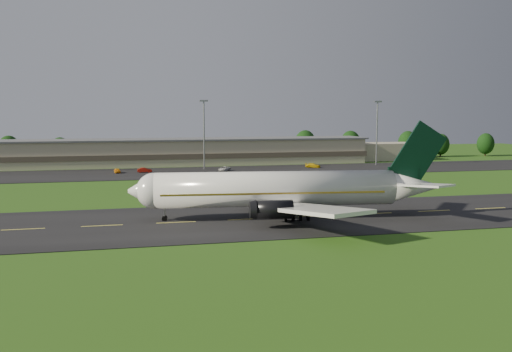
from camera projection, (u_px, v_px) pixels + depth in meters
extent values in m
plane|color=#214B12|center=(246.00, 220.00, 89.90)|extent=(360.00, 360.00, 0.00)
cube|color=black|center=(246.00, 220.00, 89.89)|extent=(220.00, 30.00, 0.10)
cube|color=black|center=(191.00, 172.00, 159.48)|extent=(260.00, 30.00, 0.10)
cylinder|color=white|center=(275.00, 189.00, 90.46)|extent=(38.39, 10.03, 5.60)
sphere|color=white|center=(154.00, 191.00, 88.26)|extent=(5.60, 5.60, 5.60)
cone|color=white|center=(141.00, 191.00, 88.03)|extent=(4.60, 5.81, 5.38)
cone|color=white|center=(411.00, 187.00, 93.06)|extent=(9.58, 6.51, 5.49)
cube|color=olive|center=(272.00, 191.00, 90.44)|extent=(35.42, 9.71, 0.28)
cube|color=black|center=(150.00, 187.00, 88.13)|extent=(2.34, 3.21, 0.65)
cube|color=white|center=(312.00, 209.00, 80.18)|extent=(12.31, 20.20, 2.20)
cube|color=white|center=(285.00, 189.00, 101.89)|extent=(15.72, 19.89, 2.20)
cube|color=white|center=(424.00, 185.00, 88.03)|extent=(6.81, 9.37, 0.91)
cube|color=white|center=(400.00, 178.00, 97.90)|extent=(8.13, 9.27, 0.91)
cube|color=black|center=(403.00, 176.00, 92.69)|extent=(5.03, 1.13, 3.00)
cube|color=black|center=(418.00, 153.00, 92.56)|extent=(9.42, 1.56, 10.55)
cylinder|color=black|center=(273.00, 209.00, 82.61)|extent=(5.88, 3.34, 2.70)
cylinder|color=black|center=(260.00, 194.00, 98.40)|extent=(5.88, 3.34, 2.70)
cube|color=tan|center=(182.00, 152.00, 182.23)|extent=(120.00, 15.00, 8.00)
cube|color=#4C4438|center=(182.00, 155.00, 182.32)|extent=(121.00, 15.40, 1.60)
cube|color=#595B60|center=(181.00, 139.00, 181.76)|extent=(122.00, 16.00, 0.50)
cube|color=tan|center=(380.00, 151.00, 200.43)|extent=(28.00, 11.00, 6.00)
cylinder|color=gray|center=(204.00, 135.00, 167.24)|extent=(0.44, 0.44, 20.00)
cube|color=gray|center=(204.00, 101.00, 166.10)|extent=(2.40, 1.20, 0.50)
cylinder|color=gray|center=(377.00, 134.00, 179.94)|extent=(0.44, 0.44, 20.00)
cube|color=gray|center=(378.00, 102.00, 178.80)|extent=(2.40, 1.20, 0.50)
cylinder|color=black|center=(9.00, 161.00, 181.00)|extent=(0.56, 0.56, 2.97)
ellipsoid|color=black|center=(9.00, 149.00, 180.59)|extent=(6.94, 6.94, 8.67)
cylinder|color=black|center=(61.00, 160.00, 182.44)|extent=(0.56, 0.56, 2.78)
ellipsoid|color=black|center=(60.00, 150.00, 182.06)|extent=(6.49, 6.49, 8.12)
cylinder|color=black|center=(305.00, 155.00, 202.73)|extent=(0.56, 0.56, 3.28)
ellipsoid|color=black|center=(305.00, 144.00, 202.28)|extent=(7.66, 7.66, 9.58)
cylinder|color=black|center=(350.00, 154.00, 207.88)|extent=(0.56, 0.56, 3.17)
ellipsoid|color=black|center=(350.00, 143.00, 207.45)|extent=(7.39, 7.39, 9.24)
cylinder|color=black|center=(407.00, 153.00, 212.25)|extent=(0.56, 0.56, 3.09)
ellipsoid|color=black|center=(408.00, 143.00, 211.82)|extent=(7.21, 7.21, 9.01)
cylinder|color=black|center=(440.00, 153.00, 215.23)|extent=(0.56, 0.56, 2.72)
ellipsoid|color=black|center=(441.00, 144.00, 214.85)|extent=(6.35, 6.35, 7.94)
cylinder|color=black|center=(485.00, 152.00, 218.66)|extent=(0.56, 0.56, 2.75)
ellipsoid|color=black|center=(486.00, 144.00, 218.28)|extent=(6.43, 6.43, 8.04)
imported|color=orange|center=(117.00, 171.00, 157.38)|extent=(1.98, 3.91, 1.28)
imported|color=maroon|center=(145.00, 170.00, 158.76)|extent=(4.12, 1.67, 1.33)
imported|color=silver|center=(224.00, 169.00, 162.79)|extent=(4.35, 4.74, 1.23)
imported|color=gold|center=(313.00, 165.00, 172.34)|extent=(4.93, 3.88, 1.34)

